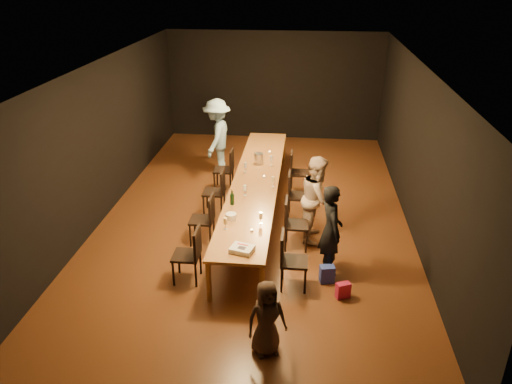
# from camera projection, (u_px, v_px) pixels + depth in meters

# --- Properties ---
(ground) EXTENTS (10.00, 10.00, 0.00)m
(ground) POSITION_uv_depth(u_px,v_px,m) (256.00, 214.00, 10.14)
(ground) COLOR #422610
(ground) RESTS_ON ground
(room_shell) EXTENTS (6.04, 10.04, 3.02)m
(room_shell) POSITION_uv_depth(u_px,v_px,m) (256.00, 115.00, 9.27)
(room_shell) COLOR black
(room_shell) RESTS_ON ground
(table) EXTENTS (0.90, 6.00, 0.75)m
(table) POSITION_uv_depth(u_px,v_px,m) (256.00, 183.00, 9.84)
(table) COLOR olive
(table) RESTS_ON ground
(chair_right_0) EXTENTS (0.42, 0.42, 0.93)m
(chair_right_0) POSITION_uv_depth(u_px,v_px,m) (294.00, 261.00, 7.69)
(chair_right_0) COLOR black
(chair_right_0) RESTS_ON ground
(chair_right_1) EXTENTS (0.42, 0.42, 0.93)m
(chair_right_1) POSITION_uv_depth(u_px,v_px,m) (297.00, 224.00, 8.78)
(chair_right_1) COLOR black
(chair_right_1) RESTS_ON ground
(chair_right_2) EXTENTS (0.42, 0.42, 0.93)m
(chair_right_2) POSITION_uv_depth(u_px,v_px,m) (298.00, 195.00, 9.86)
(chair_right_2) COLOR black
(chair_right_2) RESTS_ON ground
(chair_right_3) EXTENTS (0.42, 0.42, 0.93)m
(chair_right_3) POSITION_uv_depth(u_px,v_px,m) (300.00, 172.00, 10.95)
(chair_right_3) COLOR black
(chair_right_3) RESTS_ON ground
(chair_left_0) EXTENTS (0.42, 0.42, 0.93)m
(chair_left_0) POSITION_uv_depth(u_px,v_px,m) (186.00, 255.00, 7.85)
(chair_left_0) COLOR black
(chair_left_0) RESTS_ON ground
(chair_left_1) EXTENTS (0.42, 0.42, 0.93)m
(chair_left_1) POSITION_uv_depth(u_px,v_px,m) (202.00, 219.00, 8.94)
(chair_left_1) COLOR black
(chair_left_1) RESTS_ON ground
(chair_left_2) EXTENTS (0.42, 0.42, 0.93)m
(chair_left_2) POSITION_uv_depth(u_px,v_px,m) (214.00, 192.00, 10.02)
(chair_left_2) COLOR black
(chair_left_2) RESTS_ON ground
(chair_left_3) EXTENTS (0.42, 0.42, 0.93)m
(chair_left_3) POSITION_uv_depth(u_px,v_px,m) (223.00, 169.00, 11.11)
(chair_left_3) COLOR black
(chair_left_3) RESTS_ON ground
(woman_birthday) EXTENTS (0.50, 0.64, 1.55)m
(woman_birthday) POSITION_uv_depth(u_px,v_px,m) (331.00, 230.00, 7.94)
(woman_birthday) COLOR black
(woman_birthday) RESTS_ON ground
(woman_tan) EXTENTS (0.68, 0.83, 1.59)m
(woman_tan) POSITION_uv_depth(u_px,v_px,m) (318.00, 198.00, 8.96)
(woman_tan) COLOR beige
(woman_tan) RESTS_ON ground
(man_blue) EXTENTS (0.78, 1.22, 1.80)m
(man_blue) POSITION_uv_depth(u_px,v_px,m) (217.00, 136.00, 11.84)
(man_blue) COLOR #8AB4D5
(man_blue) RESTS_ON ground
(child) EXTENTS (0.61, 0.51, 1.06)m
(child) POSITION_uv_depth(u_px,v_px,m) (267.00, 318.00, 6.35)
(child) COLOR #3B2921
(child) RESTS_ON ground
(gift_bag_red) EXTENTS (0.24, 0.19, 0.25)m
(gift_bag_red) POSITION_uv_depth(u_px,v_px,m) (343.00, 290.00, 7.57)
(gift_bag_red) COLOR #C01C4B
(gift_bag_red) RESTS_ON ground
(gift_bag_blue) EXTENTS (0.26, 0.20, 0.29)m
(gift_bag_blue) POSITION_uv_depth(u_px,v_px,m) (327.00, 274.00, 7.93)
(gift_bag_blue) COLOR #273AAC
(gift_bag_blue) RESTS_ON ground
(birthday_cake) EXTENTS (0.39, 0.34, 0.08)m
(birthday_cake) POSITION_uv_depth(u_px,v_px,m) (242.00, 249.00, 7.39)
(birthday_cake) COLOR white
(birthday_cake) RESTS_ON table
(plate_stack) EXTENTS (0.18, 0.18, 0.10)m
(plate_stack) POSITION_uv_depth(u_px,v_px,m) (231.00, 216.00, 8.31)
(plate_stack) COLOR white
(plate_stack) RESTS_ON table
(champagne_bottle) EXTENTS (0.09, 0.09, 0.31)m
(champagne_bottle) POSITION_uv_depth(u_px,v_px,m) (232.00, 197.00, 8.78)
(champagne_bottle) COLOR black
(champagne_bottle) RESTS_ON table
(ice_bucket) EXTENTS (0.24, 0.24, 0.22)m
(ice_bucket) POSITION_uv_depth(u_px,v_px,m) (259.00, 158.00, 10.64)
(ice_bucket) COLOR silver
(ice_bucket) RESTS_ON table
(wineglass_0) EXTENTS (0.06, 0.06, 0.21)m
(wineglass_0) POSITION_uv_depth(u_px,v_px,m) (225.00, 224.00, 7.97)
(wineglass_0) COLOR beige
(wineglass_0) RESTS_ON table
(wineglass_1) EXTENTS (0.06, 0.06, 0.21)m
(wineglass_1) POSITION_uv_depth(u_px,v_px,m) (261.00, 218.00, 8.15)
(wineglass_1) COLOR beige
(wineglass_1) RESTS_ON table
(wineglass_2) EXTENTS (0.06, 0.06, 0.21)m
(wineglass_2) POSITION_uv_depth(u_px,v_px,m) (245.00, 190.00, 9.14)
(wineglass_2) COLOR silver
(wineglass_2) RESTS_ON table
(wineglass_3) EXTENTS (0.06, 0.06, 0.21)m
(wineglass_3) POSITION_uv_depth(u_px,v_px,m) (273.00, 182.00, 9.51)
(wineglass_3) COLOR beige
(wineglass_3) RESTS_ON table
(wineglass_4) EXTENTS (0.06, 0.06, 0.21)m
(wineglass_4) POSITION_uv_depth(u_px,v_px,m) (245.00, 167.00, 10.18)
(wineglass_4) COLOR silver
(wineglass_4) RESTS_ON table
(wineglass_5) EXTENTS (0.06, 0.06, 0.21)m
(wineglass_5) POSITION_uv_depth(u_px,v_px,m) (271.00, 161.00, 10.52)
(wineglass_5) COLOR silver
(wineglass_5) RESTS_ON table
(tealight_near) EXTENTS (0.05, 0.05, 0.03)m
(tealight_near) POSITION_uv_depth(u_px,v_px,m) (252.00, 230.00, 7.95)
(tealight_near) COLOR #B2B7B2
(tealight_near) RESTS_ON table
(tealight_mid) EXTENTS (0.05, 0.05, 0.03)m
(tealight_mid) POSITION_uv_depth(u_px,v_px,m) (264.00, 177.00, 9.95)
(tealight_mid) COLOR #B2B7B2
(tealight_mid) RESTS_ON table
(tealight_far) EXTENTS (0.05, 0.05, 0.03)m
(tealight_far) POSITION_uv_depth(u_px,v_px,m) (270.00, 152.00, 11.24)
(tealight_far) COLOR #B2B7B2
(tealight_far) RESTS_ON table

